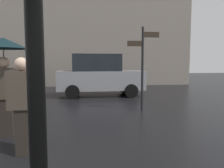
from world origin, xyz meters
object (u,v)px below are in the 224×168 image
pedestrian_with_bag (24,101)px  pedestrian_with_umbrella (4,60)px  parked_car_left (100,75)px  street_signpost (143,60)px  parked_scooter (14,99)px

pedestrian_with_bag → pedestrian_with_umbrella: bearing=-125.8°
pedestrian_with_bag → parked_car_left: size_ratio=0.41×
parked_car_left → street_signpost: size_ratio=1.48×
parked_scooter → parked_car_left: (2.86, 3.99, 0.46)m
street_signpost → pedestrian_with_umbrella: bearing=-150.1°
pedestrian_with_bag → parked_scooter: bearing=-137.5°
parked_car_left → parked_scooter: bearing=46.3°
pedestrian_with_bag → parked_car_left: (1.88, 6.81, 0.04)m
pedestrian_with_umbrella → parked_car_left: 6.29m
pedestrian_with_bag → parked_scooter: 3.02m
street_signpost → parked_scooter: bearing=-174.3°
parked_car_left → street_signpost: street_signpost is taller
parked_scooter → parked_car_left: parked_car_left is taller
pedestrian_with_umbrella → parked_scooter: (-0.33, 1.72, -1.14)m
parked_scooter → street_signpost: 4.20m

